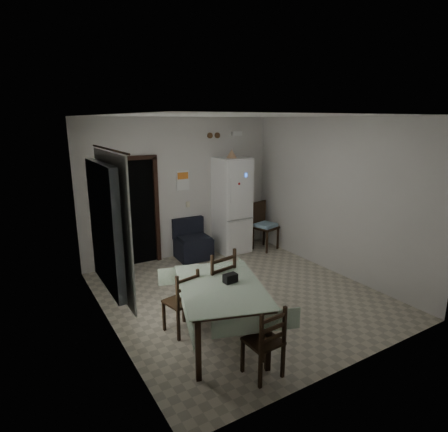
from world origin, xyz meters
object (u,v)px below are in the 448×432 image
object	(u,v)px
dining_chair_far_right	(215,284)
corner_chair	(266,226)
fridge	(232,205)
dining_chair_near_head	(263,340)
navy_seat	(193,239)
dining_chair_far_left	(181,300)
dining_table	(221,314)

from	to	relation	value
dining_chair_far_right	corner_chair	bearing A→B (deg)	-149.59
fridge	dining_chair_far_right	size ratio (longest dim) A/B	1.89
fridge	dining_chair_near_head	size ratio (longest dim) A/B	2.34
fridge	navy_seat	distance (m)	1.13
fridge	corner_chair	size ratio (longest dim) A/B	1.93
corner_chair	dining_chair_far_left	size ratio (longest dim) A/B	1.16
navy_seat	dining_table	bearing A→B (deg)	-106.69
dining_chair_far_right	dining_chair_far_left	bearing A→B (deg)	-4.74
navy_seat	dining_chair_far_right	distance (m)	2.55
dining_table	dining_chair_far_left	bearing A→B (deg)	140.98
dining_chair_far_right	dining_chair_near_head	bearing A→B (deg)	74.41
corner_chair	dining_table	distance (m)	3.79
fridge	dining_chair_near_head	distance (m)	4.28
dining_table	dining_chair_far_left	xyz separation A→B (m)	(-0.33, 0.52, 0.05)
dining_table	dining_chair_far_left	distance (m)	0.62
dining_table	dining_chair_far_right	world-z (taller)	dining_chair_far_right
fridge	dining_chair_far_right	bearing A→B (deg)	-127.13
dining_chair_near_head	navy_seat	bearing A→B (deg)	-107.17
corner_chair	dining_chair_far_right	bearing A→B (deg)	-155.30
dining_table	dining_chair_far_right	xyz separation A→B (m)	(0.22, 0.56, 0.14)
fridge	dining_chair_near_head	world-z (taller)	fridge
dining_chair_near_head	dining_chair_far_left	bearing A→B (deg)	-75.13
navy_seat	dining_table	distance (m)	3.15
corner_chair	dining_chair_near_head	size ratio (longest dim) A/B	1.21
navy_seat	dining_chair_near_head	distance (m)	3.89
dining_chair_far_right	dining_chair_near_head	size ratio (longest dim) A/B	1.24
navy_seat	dining_chair_far_left	bearing A→B (deg)	-116.68
corner_chair	dining_chair_far_right	xyz separation A→B (m)	(-2.49, -2.07, 0.01)
navy_seat	fridge	bearing A→B (deg)	3.25
dining_chair_far_left	dining_chair_far_right	distance (m)	0.57
corner_chair	dining_table	bearing A→B (deg)	-150.92
fridge	dining_chair_near_head	bearing A→B (deg)	-117.64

